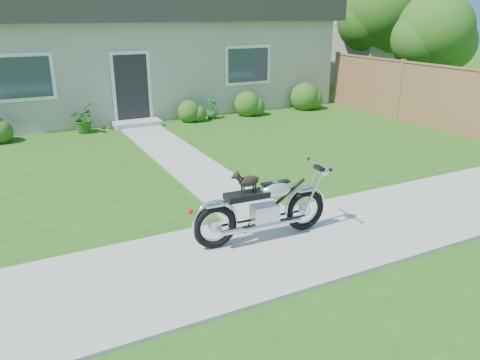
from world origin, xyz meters
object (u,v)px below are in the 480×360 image
object	(u,v)px
tree_far	(382,15)
fence	(400,90)
tree_near	(439,34)
motorcycle_with_dog	(265,207)
house	(148,45)
potted_plant_right	(212,109)
potted_plant_left	(82,118)

from	to	relation	value
tree_far	fence	bearing A→B (deg)	-125.50
tree_near	motorcycle_with_dog	distance (m)	12.64
house	motorcycle_with_dog	distance (m)	11.97
tree_far	potted_plant_right	xyz separation A→B (m)	(-8.69, -1.90, -2.86)
fence	motorcycle_with_dog	size ratio (longest dim) A/B	2.98
fence	motorcycle_with_dog	bearing A→B (deg)	-146.11
house	potted_plant_left	world-z (taller)	house
tree_far	potted_plant_left	size ratio (longest dim) A/B	5.97
tree_near	motorcycle_with_dog	xyz separation A→B (m)	(-10.68, -6.44, -2.03)
motorcycle_with_dog	potted_plant_right	bearing A→B (deg)	74.62
potted_plant_right	house	bearing A→B (deg)	105.53
potted_plant_left	potted_plant_right	xyz separation A→B (m)	(4.06, 0.00, -0.09)
house	tree_near	world-z (taller)	house
house	motorcycle_with_dog	size ratio (longest dim) A/B	5.66
house	tree_far	bearing A→B (deg)	-9.12
potted_plant_right	motorcycle_with_dog	world-z (taller)	motorcycle_with_dog
tree_near	tree_far	distance (m)	3.86
tree_near	potted_plant_left	xyz separation A→B (m)	(-11.95, 1.83, -2.15)
fence	motorcycle_with_dog	xyz separation A→B (m)	(-8.14, -5.47, -0.40)
fence	potted_plant_right	size ratio (longest dim) A/B	10.15
potted_plant_left	tree_near	bearing A→B (deg)	-8.69
motorcycle_with_dog	fence	bearing A→B (deg)	37.20
tree_far	potted_plant_left	bearing A→B (deg)	-171.55
fence	tree_near	bearing A→B (deg)	20.96
potted_plant_right	motorcycle_with_dog	xyz separation A→B (m)	(-2.80, -8.27, 0.21)
potted_plant_left	house	bearing A→B (deg)	47.96
potted_plant_right	motorcycle_with_dog	distance (m)	8.73
tree_near	potted_plant_right	xyz separation A→B (m)	(-7.89, 1.83, -2.24)
potted_plant_left	motorcycle_with_dog	size ratio (longest dim) A/B	0.37
house	tree_far	world-z (taller)	tree_far
fence	tree_near	world-z (taller)	tree_near
house	motorcycle_with_dog	xyz separation A→B (m)	(-1.84, -11.71, -1.62)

